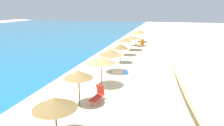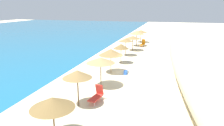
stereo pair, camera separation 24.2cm
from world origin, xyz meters
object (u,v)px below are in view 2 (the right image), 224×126
(beach_umbrella_5, at_px, (111,52))
(beach_umbrella_6, at_px, (121,46))
(beach_umbrella_7, at_px, (126,40))
(beach_umbrella_10, at_px, (141,31))
(lounge_chair_1, at_px, (143,44))
(beach_umbrella_8, at_px, (133,37))
(cooler_box, at_px, (126,72))
(beach_umbrella_4, at_px, (101,60))
(beach_umbrella_2, at_px, (52,103))
(beach_umbrella_9, at_px, (137,32))
(lounge_chair_2, at_px, (97,95))
(beach_umbrella_3, at_px, (77,74))

(beach_umbrella_5, relative_size, beach_umbrella_6, 1.06)
(beach_umbrella_6, bearing_deg, beach_umbrella_7, 4.28)
(beach_umbrella_10, distance_m, lounge_chair_1, 4.65)
(beach_umbrella_8, bearing_deg, cooler_box, -172.98)
(beach_umbrella_4, height_order, beach_umbrella_7, beach_umbrella_4)
(beach_umbrella_6, bearing_deg, beach_umbrella_5, 178.31)
(beach_umbrella_2, bearing_deg, beach_umbrella_7, 1.60)
(beach_umbrella_9, xyz_separation_m, lounge_chair_2, (-23.71, -0.87, -1.98))
(beach_umbrella_5, height_order, lounge_chair_2, beach_umbrella_5)
(beach_umbrella_8, bearing_deg, lounge_chair_1, -13.99)
(beach_umbrella_6, distance_m, beach_umbrella_7, 4.34)
(beach_umbrella_7, height_order, beach_umbrella_8, beach_umbrella_7)
(beach_umbrella_3, distance_m, lounge_chair_2, 2.44)
(beach_umbrella_4, distance_m, beach_umbrella_8, 16.63)
(beach_umbrella_2, bearing_deg, lounge_chair_2, -5.91)
(beach_umbrella_2, xyz_separation_m, beach_umbrella_10, (33.16, 0.19, 0.01))
(beach_umbrella_10, bearing_deg, beach_umbrella_7, 178.21)
(beach_umbrella_5, xyz_separation_m, cooler_box, (-0.04, -1.64, -2.11))
(beach_umbrella_3, height_order, beach_umbrella_10, beach_umbrella_3)
(beach_umbrella_9, relative_size, lounge_chair_1, 1.57)
(beach_umbrella_7, distance_m, beach_umbrella_8, 4.00)
(beach_umbrella_7, bearing_deg, cooler_box, -167.84)
(beach_umbrella_7, bearing_deg, beach_umbrella_5, -178.64)
(lounge_chair_2, bearing_deg, beach_umbrella_10, -80.86)
(beach_umbrella_5, height_order, beach_umbrella_9, beach_umbrella_9)
(beach_umbrella_6, height_order, cooler_box, beach_umbrella_6)
(beach_umbrella_5, xyz_separation_m, beach_umbrella_8, (12.47, -0.09, -0.15))
(beach_umbrella_2, height_order, lounge_chair_1, beach_umbrella_2)
(beach_umbrella_5, bearing_deg, beach_umbrella_7, 1.36)
(beach_umbrella_10, height_order, cooler_box, beach_umbrella_10)
(lounge_chair_2, relative_size, cooler_box, 2.98)
(beach_umbrella_3, distance_m, beach_umbrella_8, 20.62)
(beach_umbrella_3, xyz_separation_m, beach_umbrella_8, (20.62, -0.19, -0.26))
(beach_umbrella_6, height_order, lounge_chair_1, beach_umbrella_6)
(beach_umbrella_5, relative_size, cooler_box, 4.92)
(beach_umbrella_5, relative_size, beach_umbrella_8, 1.06)
(beach_umbrella_6, distance_m, beach_umbrella_10, 16.79)
(beach_umbrella_3, distance_m, beach_umbrella_10, 29.10)
(beach_umbrella_8, bearing_deg, beach_umbrella_5, 179.57)
(beach_umbrella_2, distance_m, lounge_chair_1, 29.00)
(beach_umbrella_2, xyz_separation_m, beach_umbrella_3, (4.06, 0.47, 0.22))
(beach_umbrella_3, relative_size, lounge_chair_1, 1.52)
(beach_umbrella_3, distance_m, beach_umbrella_7, 16.64)
(cooler_box, bearing_deg, beach_umbrella_9, 5.46)
(beach_umbrella_2, height_order, beach_umbrella_10, beach_umbrella_2)
(beach_umbrella_4, xyz_separation_m, lounge_chair_2, (-2.90, -0.64, -1.97))
(beach_umbrella_4, height_order, beach_umbrella_6, beach_umbrella_4)
(beach_umbrella_3, xyz_separation_m, beach_umbrella_9, (24.81, -0.14, 0.05))
(beach_umbrella_2, height_order, beach_umbrella_5, beach_umbrella_5)
(lounge_chair_1, bearing_deg, beach_umbrella_7, 90.47)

